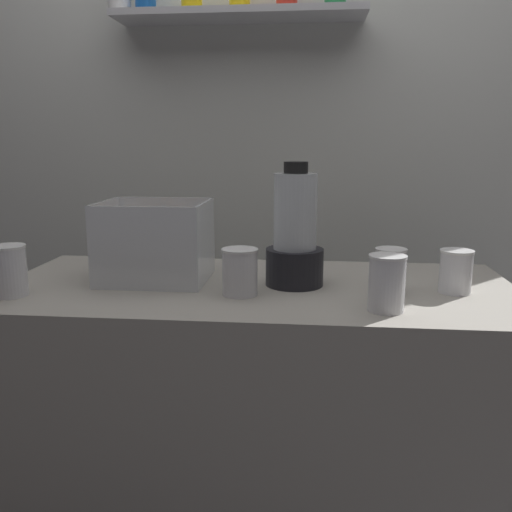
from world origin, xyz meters
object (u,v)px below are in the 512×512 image
(juice_cup_orange_left, at_px, (240,274))
(juice_cup_beet_far_right, at_px, (456,273))
(carrot_display_bin, at_px, (157,256))
(juice_cup_beet_right, at_px, (390,273))
(juice_cup_beet_far_left, at_px, (9,273))
(blender_pitcher, at_px, (295,237))
(juice_cup_mango_middle, at_px, (387,286))

(juice_cup_orange_left, xyz_separation_m, juice_cup_beet_far_right, (0.55, 0.08, -0.00))
(carrot_display_bin, height_order, juice_cup_beet_right, carrot_display_bin)
(juice_cup_beet_far_left, height_order, juice_cup_orange_left, juice_cup_beet_far_left)
(juice_cup_beet_right, bearing_deg, juice_cup_beet_far_left, -172.46)
(carrot_display_bin, xyz_separation_m, blender_pitcher, (0.39, -0.02, 0.07))
(juice_cup_orange_left, bearing_deg, juice_cup_beet_far_left, -173.31)
(juice_cup_mango_middle, bearing_deg, carrot_display_bin, 159.04)
(juice_cup_mango_middle, distance_m, juice_cup_beet_far_right, 0.26)
(juice_cup_beet_far_left, height_order, juice_cup_mango_middle, juice_cup_mango_middle)
(juice_cup_orange_left, relative_size, juice_cup_beet_far_right, 1.07)
(blender_pitcher, xyz_separation_m, juice_cup_beet_far_left, (-0.71, -0.18, -0.07))
(blender_pitcher, distance_m, juice_cup_mango_middle, 0.31)
(carrot_display_bin, xyz_separation_m, juice_cup_mango_middle, (0.60, -0.23, -0.01))
(juice_cup_beet_far_right, bearing_deg, blender_pitcher, 174.84)
(blender_pitcher, height_order, juice_cup_orange_left, blender_pitcher)
(blender_pitcher, height_order, juice_cup_beet_far_right, blender_pitcher)
(juice_cup_mango_middle, bearing_deg, blender_pitcher, 135.68)
(juice_cup_mango_middle, xyz_separation_m, juice_cup_beet_far_right, (0.20, 0.18, -0.01))
(carrot_display_bin, height_order, juice_cup_orange_left, carrot_display_bin)
(blender_pitcher, xyz_separation_m, juice_cup_beet_right, (0.25, -0.05, -0.08))
(carrot_display_bin, relative_size, juice_cup_orange_left, 2.44)
(juice_cup_orange_left, xyz_separation_m, juice_cup_beet_right, (0.38, 0.06, -0.00))
(carrot_display_bin, distance_m, juice_cup_beet_far_right, 0.80)
(juice_cup_beet_far_left, relative_size, juice_cup_beet_right, 1.12)
(juice_cup_mango_middle, relative_size, juice_cup_beet_right, 1.13)
(blender_pitcher, xyz_separation_m, juice_cup_orange_left, (-0.13, -0.11, -0.08))
(juice_cup_beet_far_left, xyz_separation_m, juice_cup_beet_right, (0.96, 0.13, -0.01))
(juice_cup_beet_right, bearing_deg, blender_pitcher, 167.70)
(juice_cup_beet_far_left, bearing_deg, juice_cup_beet_far_right, 7.25)
(juice_cup_beet_far_left, height_order, juice_cup_beet_right, juice_cup_beet_far_left)
(juice_cup_beet_far_left, relative_size, juice_cup_beet_far_right, 1.16)
(carrot_display_bin, xyz_separation_m, juice_cup_beet_right, (0.63, -0.07, -0.02))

